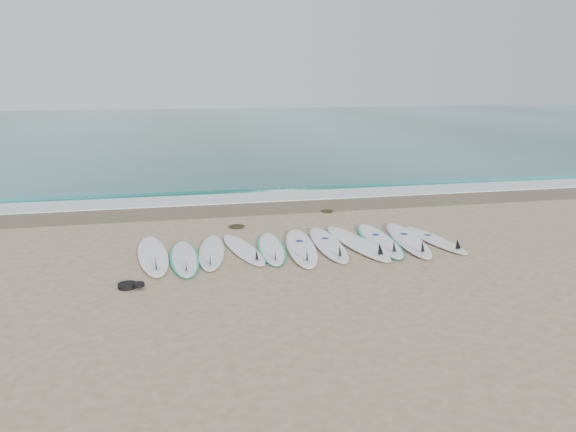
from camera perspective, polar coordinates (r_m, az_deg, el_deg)
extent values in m
plane|color=tan|center=(11.97, 1.33, -3.46)|extent=(120.00, 120.00, 0.00)
cube|color=#216A68|center=(43.83, -9.09, 8.92)|extent=(120.00, 55.00, 0.03)
cube|color=brown|center=(15.85, -2.24, 0.84)|extent=(120.00, 1.80, 0.01)
cube|color=silver|center=(17.19, -3.09, 1.89)|extent=(120.00, 1.40, 0.04)
cube|color=#216A68|center=(18.64, -3.86, 2.90)|extent=(120.00, 1.00, 0.10)
ellipsoid|color=white|center=(11.81, -13.58, -3.85)|extent=(0.80, 2.90, 0.09)
cone|color=black|center=(10.76, -13.28, -4.62)|extent=(0.26, 0.32, 0.31)
ellipsoid|color=white|center=(11.50, -10.49, -4.20)|extent=(0.51, 2.42, 0.08)
ellipsoid|color=#09C384|center=(11.50, -10.49, -4.23)|extent=(0.59, 2.44, 0.06)
cone|color=black|center=(10.62, -10.30, -4.91)|extent=(0.21, 0.26, 0.26)
ellipsoid|color=white|center=(11.81, -7.76, -3.61)|extent=(0.81, 2.57, 0.08)
cone|color=black|center=(10.88, -7.92, -4.30)|extent=(0.24, 0.29, 0.27)
ellipsoid|color=white|center=(11.92, -4.60, -3.37)|extent=(0.90, 2.49, 0.08)
cone|color=black|center=(11.06, -3.22, -3.93)|extent=(0.25, 0.29, 0.26)
ellipsoid|color=white|center=(11.96, -1.70, -3.28)|extent=(0.74, 2.43, 0.08)
ellipsoid|color=#09C384|center=(11.96, -1.70, -3.30)|extent=(0.83, 2.46, 0.06)
cone|color=black|center=(11.08, -1.31, -3.90)|extent=(0.23, 0.27, 0.25)
ellipsoid|color=white|center=(12.00, 1.32, -3.16)|extent=(0.98, 2.95, 0.09)
cone|color=black|center=(10.95, 1.93, -3.91)|extent=(0.28, 0.34, 0.31)
cylinder|color=navy|center=(12.26, 1.18, -2.57)|extent=(0.19, 0.19, 0.01)
ellipsoid|color=white|center=(12.27, 4.06, -2.83)|extent=(0.74, 2.81, 0.09)
cone|color=black|center=(11.27, 5.27, -3.48)|extent=(0.25, 0.31, 0.30)
cylinder|color=navy|center=(12.50, 3.78, -2.29)|extent=(0.17, 0.17, 0.01)
ellipsoid|color=white|center=(12.40, 6.96, -2.70)|extent=(0.94, 2.96, 0.09)
cone|color=black|center=(11.45, 9.32, -3.29)|extent=(0.28, 0.34, 0.31)
ellipsoid|color=white|center=(12.69, 9.25, -2.41)|extent=(0.83, 2.85, 0.09)
ellipsoid|color=#09C384|center=(12.69, 9.25, -2.44)|extent=(0.93, 2.88, 0.06)
cone|color=black|center=(11.71, 10.72, -3.01)|extent=(0.26, 0.32, 0.30)
cylinder|color=navy|center=(12.93, 8.92, -1.88)|extent=(0.18, 0.18, 0.01)
ellipsoid|color=white|center=(12.84, 12.03, -2.33)|extent=(1.01, 2.96, 0.09)
cone|color=black|center=(11.83, 13.51, -2.95)|extent=(0.29, 0.34, 0.31)
cylinder|color=navy|center=(13.09, 11.70, -1.80)|extent=(0.19, 0.19, 0.01)
ellipsoid|color=white|center=(13.00, 14.56, -2.32)|extent=(0.76, 2.46, 0.08)
cone|color=black|center=(12.27, 16.85, -2.74)|extent=(0.23, 0.28, 0.26)
cylinder|color=navy|center=(13.18, 14.02, -1.89)|extent=(0.15, 0.15, 0.01)
ellipsoid|color=black|center=(13.78, -5.22, -1.04)|extent=(0.40, 0.31, 0.08)
ellipsoid|color=black|center=(15.37, 4.03, 0.51)|extent=(0.35, 0.27, 0.07)
cylinder|color=black|center=(10.23, -16.01, -6.81)|extent=(0.32, 0.32, 0.08)
cylinder|color=black|center=(10.11, -14.92, -6.75)|extent=(0.20, 0.20, 0.06)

